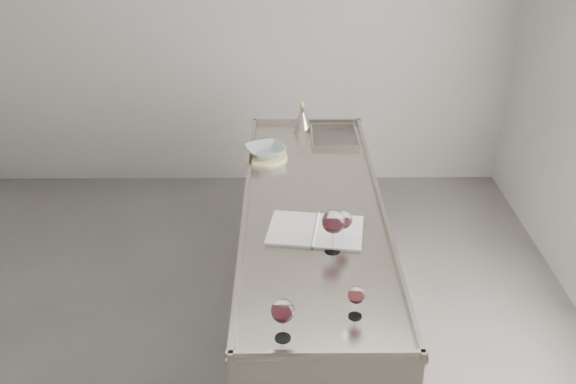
{
  "coord_description": "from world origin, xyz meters",
  "views": [
    {
      "loc": [
        0.34,
        -2.74,
        2.64
      ],
      "look_at": [
        0.36,
        0.3,
        1.02
      ],
      "focal_mm": 40.0,
      "sensor_mm": 36.0,
      "label": 1
    }
  ],
  "objects_px": {
    "counter": "(312,275)",
    "wine_funnel": "(302,120)",
    "wine_glass_right": "(333,223)",
    "wine_glass_small": "(356,296)",
    "notebook": "(315,230)",
    "ceramic_bowl": "(266,151)",
    "wine_glass_left": "(283,312)",
    "wine_glass_middle": "(343,220)"
  },
  "relations": [
    {
      "from": "counter",
      "to": "wine_funnel",
      "type": "relative_size",
      "value": 11.4
    },
    {
      "from": "wine_glass_right",
      "to": "counter",
      "type": "bearing_deg",
      "value": 98.87
    },
    {
      "from": "wine_funnel",
      "to": "wine_glass_small",
      "type": "bearing_deg",
      "value": -85.32
    },
    {
      "from": "notebook",
      "to": "ceramic_bowl",
      "type": "bearing_deg",
      "value": 115.38
    },
    {
      "from": "wine_funnel",
      "to": "wine_glass_left",
      "type": "bearing_deg",
      "value": -93.52
    },
    {
      "from": "wine_glass_middle",
      "to": "ceramic_bowl",
      "type": "distance_m",
      "value": 1.07
    },
    {
      "from": "wine_glass_right",
      "to": "ceramic_bowl",
      "type": "relative_size",
      "value": 0.92
    },
    {
      "from": "notebook",
      "to": "wine_glass_middle",
      "type": "bearing_deg",
      "value": -31.15
    },
    {
      "from": "wine_glass_left",
      "to": "wine_glass_small",
      "type": "bearing_deg",
      "value": 23.76
    },
    {
      "from": "counter",
      "to": "notebook",
      "type": "relative_size",
      "value": 4.72
    },
    {
      "from": "notebook",
      "to": "wine_glass_left",
      "type": "bearing_deg",
      "value": -93.37
    },
    {
      "from": "wine_glass_small",
      "to": "notebook",
      "type": "xyz_separation_m",
      "value": [
        -0.13,
        0.67,
        -0.1
      ]
    },
    {
      "from": "ceramic_bowl",
      "to": "notebook",
      "type": "bearing_deg",
      "value": -72.85
    },
    {
      "from": "counter",
      "to": "wine_glass_left",
      "type": "xyz_separation_m",
      "value": [
        -0.17,
        -1.08,
        0.6
      ]
    },
    {
      "from": "wine_glass_middle",
      "to": "wine_glass_small",
      "type": "distance_m",
      "value": 0.57
    },
    {
      "from": "wine_glass_middle",
      "to": "notebook",
      "type": "distance_m",
      "value": 0.2
    },
    {
      "from": "counter",
      "to": "notebook",
      "type": "distance_m",
      "value": 0.55
    },
    {
      "from": "notebook",
      "to": "wine_funnel",
      "type": "xyz_separation_m",
      "value": [
        -0.03,
        1.36,
        0.06
      ]
    },
    {
      "from": "wine_glass_middle",
      "to": "notebook",
      "type": "xyz_separation_m",
      "value": [
        -0.13,
        0.1,
        -0.12
      ]
    },
    {
      "from": "counter",
      "to": "wine_glass_middle",
      "type": "relative_size",
      "value": 13.7
    },
    {
      "from": "counter",
      "to": "ceramic_bowl",
      "type": "xyz_separation_m",
      "value": [
        -0.28,
        0.61,
        0.52
      ]
    },
    {
      "from": "wine_glass_right",
      "to": "wine_glass_small",
      "type": "height_order",
      "value": "wine_glass_right"
    },
    {
      "from": "wine_glass_small",
      "to": "wine_funnel",
      "type": "xyz_separation_m",
      "value": [
        -0.17,
        2.03,
        -0.04
      ]
    },
    {
      "from": "wine_glass_middle",
      "to": "wine_glass_right",
      "type": "distance_m",
      "value": 0.09
    },
    {
      "from": "wine_glass_middle",
      "to": "wine_funnel",
      "type": "relative_size",
      "value": 0.83
    },
    {
      "from": "counter",
      "to": "wine_glass_small",
      "type": "bearing_deg",
      "value": -82.13
    },
    {
      "from": "wine_glass_left",
      "to": "wine_glass_middle",
      "type": "height_order",
      "value": "wine_glass_left"
    },
    {
      "from": "wine_glass_middle",
      "to": "wine_funnel",
      "type": "distance_m",
      "value": 1.47
    },
    {
      "from": "ceramic_bowl",
      "to": "counter",
      "type": "bearing_deg",
      "value": -65.6
    },
    {
      "from": "wine_glass_small",
      "to": "wine_funnel",
      "type": "distance_m",
      "value": 2.04
    },
    {
      "from": "wine_glass_right",
      "to": "wine_funnel",
      "type": "distance_m",
      "value": 1.54
    },
    {
      "from": "counter",
      "to": "wine_glass_right",
      "type": "height_order",
      "value": "wine_glass_right"
    },
    {
      "from": "wine_glass_left",
      "to": "wine_glass_middle",
      "type": "bearing_deg",
      "value": 67.39
    },
    {
      "from": "wine_glass_middle",
      "to": "wine_glass_right",
      "type": "height_order",
      "value": "wine_glass_right"
    },
    {
      "from": "ceramic_bowl",
      "to": "wine_glass_right",
      "type": "bearing_deg",
      "value": -71.92
    },
    {
      "from": "wine_glass_left",
      "to": "wine_glass_middle",
      "type": "relative_size",
      "value": 1.04
    },
    {
      "from": "counter",
      "to": "notebook",
      "type": "xyz_separation_m",
      "value": [
        -0.0,
        -0.28,
        0.47
      ]
    },
    {
      "from": "notebook",
      "to": "ceramic_bowl",
      "type": "relative_size",
      "value": 2.16
    },
    {
      "from": "counter",
      "to": "wine_funnel",
      "type": "xyz_separation_m",
      "value": [
        -0.03,
        1.08,
        0.53
      ]
    },
    {
      "from": "wine_glass_left",
      "to": "wine_glass_right",
      "type": "relative_size",
      "value": 0.83
    },
    {
      "from": "counter",
      "to": "wine_glass_right",
      "type": "xyz_separation_m",
      "value": [
        0.07,
        -0.45,
        0.62
      ]
    },
    {
      "from": "wine_glass_left",
      "to": "wine_glass_small",
      "type": "xyz_separation_m",
      "value": [
        0.3,
        0.13,
        -0.03
      ]
    }
  ]
}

